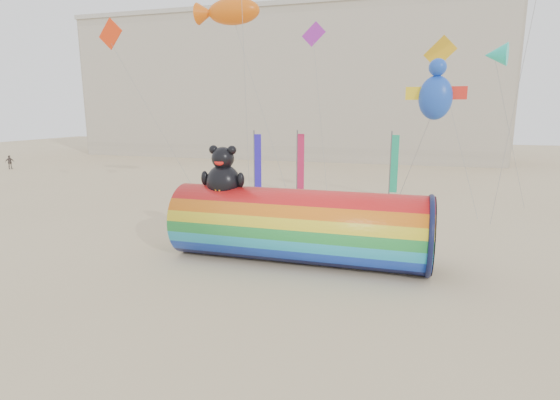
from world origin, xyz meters
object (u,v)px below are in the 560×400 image
(windsock_assembly, at_px, (298,224))
(hotel_building, at_px, (285,86))
(fabric_bundle, at_px, (351,243))
(kite_handler, at_px, (357,224))

(windsock_assembly, bearing_deg, hotel_building, 106.71)
(fabric_bundle, bearing_deg, kite_handler, 83.73)
(hotel_building, xyz_separation_m, kite_handler, (16.04, -42.10, -9.45))
(hotel_building, relative_size, windsock_assembly, 5.30)
(hotel_building, bearing_deg, fabric_bundle, -69.86)
(windsock_assembly, distance_m, fabric_bundle, 3.89)
(windsock_assembly, relative_size, kite_handler, 6.63)
(hotel_building, xyz_separation_m, fabric_bundle, (15.90, -43.35, -10.14))
(hotel_building, height_order, kite_handler, hotel_building)
(hotel_building, height_order, fabric_bundle, hotel_building)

